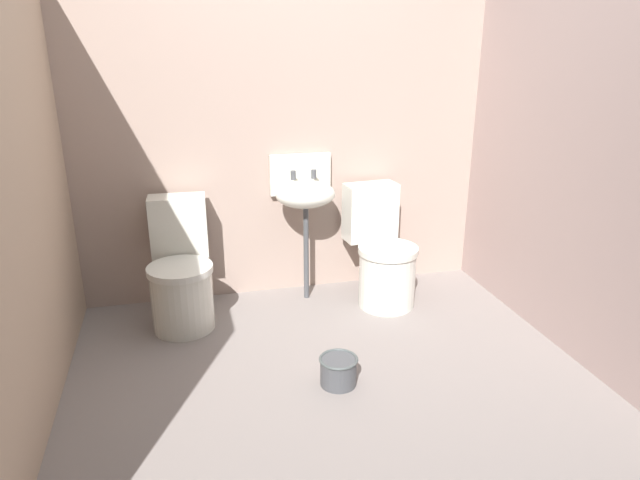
{
  "coord_description": "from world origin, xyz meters",
  "views": [
    {
      "loc": [
        -0.72,
        -2.51,
        1.74
      ],
      "look_at": [
        0.0,
        0.32,
        0.7
      ],
      "focal_mm": 32.22,
      "sensor_mm": 36.0,
      "label": 1
    }
  ],
  "objects_px": {
    "toilet_left": "(181,275)",
    "bucket": "(338,370)",
    "toilet_right": "(382,256)",
    "sink": "(305,193)"
  },
  "relations": [
    {
      "from": "toilet_left",
      "to": "bucket",
      "type": "relative_size",
      "value": 3.76
    },
    {
      "from": "toilet_left",
      "to": "toilet_right",
      "type": "relative_size",
      "value": 1.0
    },
    {
      "from": "toilet_right",
      "to": "bucket",
      "type": "xyz_separation_m",
      "value": [
        -0.57,
        -0.93,
        -0.24
      ]
    },
    {
      "from": "toilet_right",
      "to": "sink",
      "type": "relative_size",
      "value": 0.79
    },
    {
      "from": "sink",
      "to": "bucket",
      "type": "bearing_deg",
      "value": -93.91
    },
    {
      "from": "toilet_left",
      "to": "toilet_right",
      "type": "bearing_deg",
      "value": -177.47
    },
    {
      "from": "toilet_right",
      "to": "bucket",
      "type": "relative_size",
      "value": 3.76
    },
    {
      "from": "toilet_left",
      "to": "toilet_right",
      "type": "distance_m",
      "value": 1.34
    },
    {
      "from": "toilet_right",
      "to": "bucket",
      "type": "distance_m",
      "value": 1.11
    },
    {
      "from": "toilet_left",
      "to": "sink",
      "type": "xyz_separation_m",
      "value": [
        0.84,
        0.19,
        0.43
      ]
    }
  ]
}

